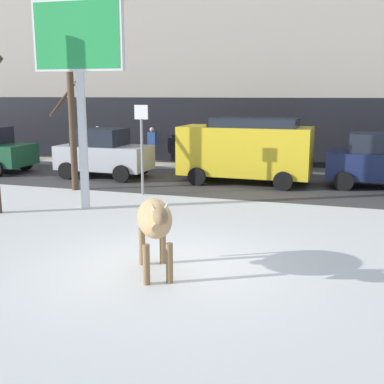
% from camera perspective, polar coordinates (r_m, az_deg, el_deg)
% --- Properties ---
extents(ground_plane, '(120.00, 120.00, 0.00)m').
position_cam_1_polar(ground_plane, '(9.07, -2.81, -8.83)').
color(ground_plane, white).
extents(road_strip, '(60.00, 5.60, 0.01)m').
position_cam_1_polar(road_strip, '(17.37, 7.37, 0.97)').
color(road_strip, '#423F3F').
rests_on(road_strip, ground).
extents(building_facade, '(44.00, 6.10, 13.00)m').
position_cam_1_polar(building_facade, '(23.60, 10.73, 19.43)').
color(building_facade, '#A39989').
rests_on(building_facade, ground).
extents(cow_tan, '(1.25, 1.87, 1.54)m').
position_cam_1_polar(cow_tan, '(8.42, -4.40, -3.38)').
color(cow_tan, tan).
rests_on(cow_tan, ground).
extents(billboard, '(2.53, 0.37, 5.56)m').
position_cam_1_polar(billboard, '(13.58, -13.25, 16.12)').
color(billboard, silver).
rests_on(billboard, ground).
extents(car_silver_hatchback, '(3.52, 1.96, 1.86)m').
position_cam_1_polar(car_silver_hatchback, '(18.84, -10.41, 4.53)').
color(car_silver_hatchback, '#B7BABF').
rests_on(car_silver_hatchback, ground).
extents(car_yellow_van, '(4.62, 2.17, 2.32)m').
position_cam_1_polar(car_yellow_van, '(17.30, 6.40, 5.10)').
color(car_yellow_van, gold).
rests_on(car_yellow_van, ground).
extents(car_navy_hatchback, '(3.52, 1.96, 1.86)m').
position_cam_1_polar(car_navy_hatchback, '(17.53, 21.27, 3.43)').
color(car_navy_hatchback, '#19234C').
rests_on(car_navy_hatchback, ground).
extents(pedestrian_near_billboard, '(0.36, 0.24, 1.73)m').
position_cam_1_polar(pedestrian_near_billboard, '(21.28, -4.72, 5.34)').
color(pedestrian_near_billboard, '#282833').
rests_on(pedestrian_near_billboard, ground).
extents(pedestrian_by_cars, '(0.36, 0.24, 1.73)m').
position_cam_1_polar(pedestrian_by_cars, '(22.41, -11.01, 5.47)').
color(pedestrian_by_cars, '#282833').
rests_on(pedestrian_by_cars, ground).
extents(bare_tree_far_back, '(1.29, 0.99, 4.19)m').
position_cam_1_polar(bare_tree_far_back, '(16.42, -13.96, 7.91)').
color(bare_tree_far_back, '#4C3828').
rests_on(bare_tree_far_back, ground).
extents(street_sign, '(0.44, 0.08, 2.82)m').
position_cam_1_polar(street_sign, '(15.21, -5.94, 5.85)').
color(street_sign, gray).
rests_on(street_sign, ground).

